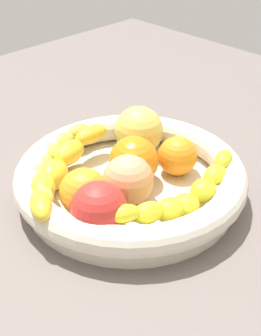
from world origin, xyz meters
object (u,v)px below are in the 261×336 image
object	(u,v)px
banana_draped_right	(58,170)
orange_mid_right	(178,156)
orange_mid_left	(134,161)
tomato_red	(99,209)
fruit_bowl	(130,179)
orange_front	(82,191)
banana_draped_left	(50,164)
apple_yellow	(139,130)
banana_arching_top	(184,196)
peach_blush	(128,180)

from	to	relation	value
banana_draped_right	orange_mid_right	bearing A→B (deg)	58.84
orange_mid_left	tomato_red	xyz separation A→B (cm)	(4.74, -10.43, 0.04)
fruit_bowl	orange_front	xyz separation A→B (cm)	(-0.50, -7.96, 1.83)
banana_draped_left	banana_draped_right	xyz separation A→B (cm)	(2.78, -0.61, 0.49)
banana_draped_right	tomato_red	distance (cm)	10.78
tomato_red	banana_draped_left	bearing A→B (deg)	168.00
banana_draped_left	banana_draped_right	size ratio (longest dim) A/B	0.83
tomato_red	banana_draped_right	bearing A→B (deg)	168.12
banana_draped_right	apple_yellow	distance (cm)	14.41
banana_arching_top	orange_mid_left	world-z (taller)	orange_mid_left
orange_mid_right	peach_blush	size ratio (longest dim) A/B	0.83
banana_draped_left	banana_draped_right	distance (cm)	2.89
orange_mid_right	tomato_red	xyz separation A→B (cm)	(2.03, -16.27, 0.63)
banana_arching_top	orange_mid_right	size ratio (longest dim) A/B	4.00
orange_mid_left	peach_blush	xyz separation A→B (cm)	(2.75, -3.76, -0.04)
banana_draped_right	orange_mid_right	distance (cm)	16.43
orange_front	orange_mid_right	distance (cm)	15.25
fruit_bowl	apple_yellow	size ratio (longest dim) A/B	4.30
banana_arching_top	fruit_bowl	bearing A→B (deg)	-176.60
banana_arching_top	apple_yellow	bearing A→B (deg)	154.86
fruit_bowl	orange_mid_left	world-z (taller)	orange_mid_left
banana_arching_top	orange_front	size ratio (longest dim) A/B	3.58
fruit_bowl	banana_arching_top	size ratio (longest dim) A/B	1.41
tomato_red	banana_arching_top	bearing A→B (deg)	64.11
banana_draped_right	peach_blush	distance (cm)	9.64
banana_draped_right	orange_mid_right	world-z (taller)	orange_mid_right
orange_front	tomato_red	xyz separation A→B (cm)	(4.63, -1.24, 0.30)
apple_yellow	peach_blush	world-z (taller)	apple_yellow
banana_draped_right	tomato_red	size ratio (longest dim) A/B	3.03
apple_yellow	orange_front	bearing A→B (deg)	-71.09
peach_blush	tomato_red	distance (cm)	6.96
orange_front	peach_blush	world-z (taller)	peach_blush
orange_mid_right	banana_arching_top	bearing A→B (deg)	-44.05
orange_front	orange_mid_left	bearing A→B (deg)	90.73
orange_mid_left	apple_yellow	size ratio (longest dim) A/B	0.93
banana_arching_top	tomato_red	bearing A→B (deg)	-115.89
orange_mid_left	peach_blush	world-z (taller)	same
orange_front	apple_yellow	distance (cm)	16.23
tomato_red	orange_mid_right	bearing A→B (deg)	97.12
orange_mid_left	banana_draped_right	bearing A→B (deg)	-125.19
orange_mid_right	peach_blush	xyz separation A→B (cm)	(0.04, -9.61, 0.55)
fruit_bowl	orange_front	distance (cm)	8.19
orange_front	orange_mid_left	world-z (taller)	orange_mid_left
banana_arching_top	orange_front	bearing A→B (deg)	-137.77
orange_front	tomato_red	bearing A→B (deg)	-15.05
peach_blush	banana_arching_top	bearing A→B (deg)	24.55
fruit_bowl	orange_front	bearing A→B (deg)	-93.57
fruit_bowl	banana_draped_right	size ratio (longest dim) A/B	1.52
orange_front	orange_mid_left	xyz separation A→B (cm)	(-0.12, 9.18, 0.26)
fruit_bowl	tomato_red	world-z (taller)	tomato_red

